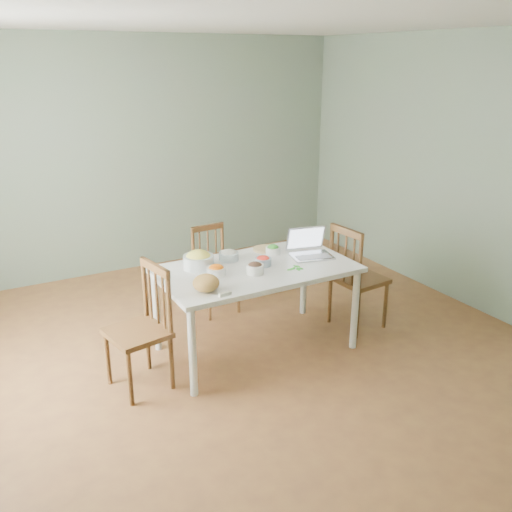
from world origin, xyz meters
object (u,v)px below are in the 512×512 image
laptop (312,244)px  bowl_squash (198,260)px  bread_boule (206,283)px  chair_right (359,276)px  dining_table (256,309)px  chair_far (216,271)px  chair_left (137,330)px

laptop → bowl_squash: bearing=179.0°
laptop → bread_boule: bearing=-155.5°
chair_right → laptop: bearing=79.9°
dining_table → chair_far: 0.87m
chair_right → laptop: laptop is taller
chair_far → laptop: laptop is taller
bread_boule → laptop: bearing=12.0°
chair_far → bread_boule: 1.34m
bowl_squash → chair_far: bearing=55.1°
chair_far → bowl_squash: size_ratio=3.38×
chair_right → chair_left: bearing=85.5°
dining_table → bread_boule: bearing=-155.7°
bowl_squash → laptop: size_ratio=0.72×
bread_boule → chair_left: bearing=161.3°
chair_far → dining_table: bearing=-95.0°
dining_table → chair_far: bearing=88.4°
dining_table → chair_right: 1.08m
chair_far → laptop: bearing=-62.6°
chair_far → chair_left: chair_left is taller
bread_boule → bowl_squash: 0.50m
chair_right → bowl_squash: chair_right is taller
dining_table → bread_boule: bread_boule is taller
bowl_squash → dining_table: bearing=-26.7°
chair_far → bowl_squash: bearing=-128.2°
bowl_squash → chair_left: bearing=-155.0°
chair_right → bowl_squash: size_ratio=3.90×
dining_table → bread_boule: 0.77m
laptop → chair_left: bearing=-165.1°
chair_right → bread_boule: 1.69m
chair_left → chair_right: size_ratio=0.98×
bread_boule → dining_table: bearing=24.3°
laptop → dining_table: bearing=-169.6°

